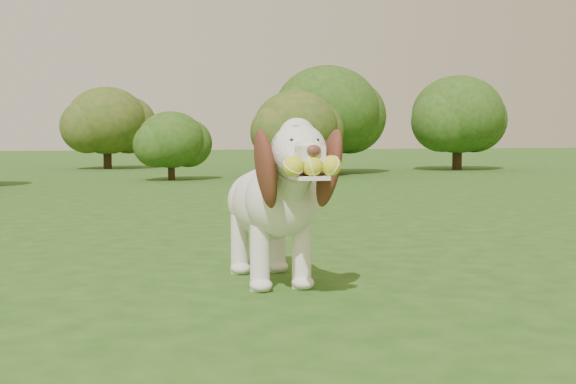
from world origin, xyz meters
name	(u,v)px	position (x,y,z in m)	size (l,w,h in m)	color
ground	(155,273)	(0.00, 0.00, 0.00)	(80.00, 80.00, 0.00)	#214914
dog	(274,197)	(0.54, -0.50, 0.45)	(0.45, 1.29, 0.84)	white
shrub_i	(107,121)	(0.85, 13.87, 1.16)	(1.90, 1.90, 1.97)	#382314
shrub_c	(171,140)	(1.53, 8.71, 0.72)	(1.18, 1.18, 1.22)	#382314
shrub_d	(296,126)	(3.94, 8.96, 0.97)	(1.59, 1.59, 1.65)	#382314
shrub_h	(458,114)	(8.51, 10.65, 1.29)	(2.11, 2.11, 2.19)	#382314
shrub_f	(327,110)	(4.97, 9.95, 1.32)	(2.16, 2.16, 2.24)	#382314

